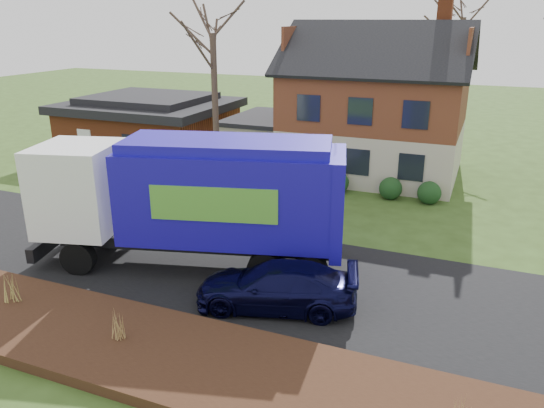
% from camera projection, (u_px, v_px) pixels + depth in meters
% --- Properties ---
extents(ground, '(120.00, 120.00, 0.00)m').
position_uv_depth(ground, '(229.00, 268.00, 18.41)').
color(ground, '#2F4717').
rests_on(ground, ground).
extents(road, '(80.00, 7.00, 0.02)m').
position_uv_depth(road, '(229.00, 268.00, 18.41)').
color(road, black).
rests_on(road, ground).
extents(mulch_verge, '(80.00, 3.50, 0.30)m').
position_uv_depth(mulch_verge, '(137.00, 347.00, 13.74)').
color(mulch_verge, black).
rests_on(mulch_verge, ground).
extents(main_house, '(12.95, 8.95, 9.26)m').
position_uv_depth(main_house, '(367.00, 100.00, 28.69)').
color(main_house, '#BFB499').
rests_on(main_house, ground).
extents(ranch_house, '(9.80, 8.20, 3.70)m').
position_uv_depth(ranch_house, '(150.00, 125.00, 33.45)').
color(ranch_house, brown).
rests_on(ranch_house, ground).
extents(garbage_truck, '(10.92, 5.41, 4.52)m').
position_uv_depth(garbage_truck, '(196.00, 195.00, 17.79)').
color(garbage_truck, black).
rests_on(garbage_truck, ground).
extents(silver_sedan, '(5.19, 3.35, 1.62)m').
position_uv_depth(silver_sedan, '(253.00, 197.00, 23.18)').
color(silver_sedan, '#929399').
rests_on(silver_sedan, ground).
extents(navy_wagon, '(5.12, 3.10, 1.39)m').
position_uv_depth(navy_wagon, '(276.00, 286.00, 15.72)').
color(navy_wagon, black).
rests_on(navy_wagon, ground).
extents(tree_front_west, '(3.52, 3.52, 10.47)m').
position_uv_depth(tree_front_west, '(212.00, 9.00, 25.06)').
color(tree_front_west, '#443329').
rests_on(tree_front_west, ground).
extents(grass_clump_west, '(0.35, 0.29, 0.92)m').
position_uv_depth(grass_clump_west, '(13.00, 287.00, 15.55)').
color(grass_clump_west, '#AA974B').
rests_on(grass_clump_west, mulch_verge).
extents(grass_clump_mid, '(0.33, 0.27, 0.92)m').
position_uv_depth(grass_clump_mid, '(118.00, 323.00, 13.71)').
color(grass_clump_mid, '#A38148').
rests_on(grass_clump_mid, mulch_verge).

